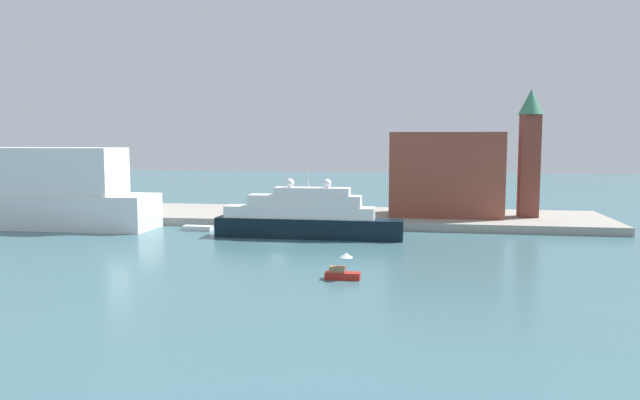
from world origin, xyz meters
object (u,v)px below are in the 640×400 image
object	(u,v)px
work_barge	(198,228)
parked_car	(236,210)
harbor_building	(445,174)
mooring_bollard	(319,218)
person_figure	(246,213)
small_motorboat	(342,271)
bell_tower	(530,147)
large_yacht	(306,218)

from	to	relation	value
work_barge	parked_car	distance (m)	14.30
harbor_building	mooring_bollard	bearing A→B (deg)	-155.70
work_barge	person_figure	bearing A→B (deg)	49.33
work_barge	mooring_bollard	world-z (taller)	mooring_bollard
small_motorboat	person_figure	distance (m)	45.76
parked_car	mooring_bollard	bearing A→B (deg)	-23.42
person_figure	mooring_bollard	size ratio (longest dim) A/B	2.24
mooring_bollard	person_figure	bearing A→B (deg)	175.15
parked_car	mooring_bollard	distance (m)	19.16
bell_tower	person_figure	distance (m)	53.12
large_yacht	small_motorboat	bearing A→B (deg)	-71.09
harbor_building	person_figure	distance (m)	37.66
parked_car	person_figure	distance (m)	7.51
work_barge	parked_car	world-z (taller)	parked_car
small_motorboat	bell_tower	distance (m)	57.99
harbor_building	parked_car	xyz separation A→B (m)	(-39.78, -2.41, -7.17)
work_barge	bell_tower	bearing A→B (deg)	16.37
work_barge	harbor_building	xyz separation A→B (m)	(42.39, 16.37, 8.79)
bell_tower	parked_car	xyz separation A→B (m)	(-54.76, -2.88, -12.18)
harbor_building	bell_tower	size ratio (longest dim) A/B	0.88
bell_tower	person_figure	size ratio (longest dim) A/B	13.52
large_yacht	work_barge	bearing A→B (deg)	166.45
large_yacht	person_figure	bearing A→B (deg)	137.56
work_barge	mooring_bollard	distance (m)	21.21
large_yacht	person_figure	world-z (taller)	large_yacht
small_motorboat	bell_tower	world-z (taller)	bell_tower
harbor_building	bell_tower	distance (m)	15.80
mooring_bollard	bell_tower	bearing A→B (deg)	15.77
work_barge	harbor_building	bearing A→B (deg)	21.12
harbor_building	person_figure	bearing A→B (deg)	-166.15
large_yacht	work_barge	world-z (taller)	large_yacht
work_barge	small_motorboat	bearing A→B (deg)	-47.65
large_yacht	harbor_building	world-z (taller)	harbor_building
large_yacht	mooring_bollard	size ratio (longest dim) A/B	38.96
large_yacht	mooring_bollard	bearing A→B (deg)	88.60
small_motorboat	work_barge	world-z (taller)	small_motorboat
large_yacht	bell_tower	xyz separation A→B (m)	(37.44, 21.65, 10.93)
parked_car	work_barge	bearing A→B (deg)	-100.59
small_motorboat	bell_tower	bearing A→B (deg)	60.16
small_motorboat	parked_car	distance (m)	53.26
person_figure	bell_tower	bearing A→B (deg)	10.39
work_barge	harbor_building	distance (m)	46.28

